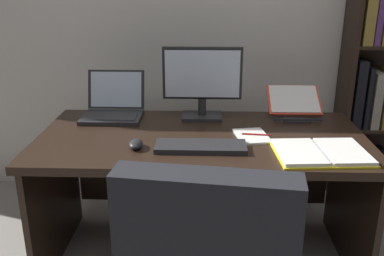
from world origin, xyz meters
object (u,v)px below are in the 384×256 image
Objects in this scene: keyboard at (201,147)px; monitor at (202,84)px; laptop at (113,108)px; notepad at (252,136)px; desk at (202,164)px; computer_mouse at (136,144)px; reading_stand_with_book at (294,103)px; pen at (256,134)px; open_binder at (321,152)px.

monitor is at bearing 90.00° from keyboard.
laptop is 0.81m from notepad.
notepad is (0.25, 0.16, -0.01)m from keyboard.
computer_mouse is (-0.30, -0.25, 0.21)m from desk.
computer_mouse is 0.35× the size of reading_stand_with_book.
computer_mouse is 0.59m from pen.
laptop is 0.77× the size of open_binder.
computer_mouse is 0.50× the size of notepad.
pen is (0.02, 0.00, 0.01)m from notepad.
open_binder is (1.04, -0.51, -0.04)m from laptop.
computer_mouse is 0.24× the size of open_binder.
monitor is 0.76m from open_binder.
keyboard is 3.00× the size of pen.
monitor is 4.17× the size of computer_mouse.
reading_stand_with_book is at bearing 52.69° from notepad.
keyboard is 0.54m from open_binder.
reading_stand_with_book is at bearing 32.23° from computer_mouse.
laptop reaches higher than pen.
desk is 0.33m from keyboard.
monitor reaches higher than pen.
computer_mouse is at bearing 180.00° from keyboard.
open_binder is at bearing -29.63° from desk.
open_binder is at bearing -38.82° from pen.
keyboard is 0.74m from reading_stand_with_book.
reading_stand_with_book is 0.57m from open_binder.
keyboard reaches higher than desk.
desk is 15.73× the size of computer_mouse.
monitor is 0.52m from laptop.
open_binder is at bearing -36.82° from notepad.
monitor is 1.47× the size of reading_stand_with_book.
open_binder reaches higher than notepad.
pen is (0.77, -0.30, -0.04)m from laptop.
keyboard is 2.00× the size of notepad.
reading_stand_with_book is at bearing 44.83° from keyboard.
reading_stand_with_book is at bearing 87.84° from open_binder.
desk is at bearing 146.38° from open_binder.
reading_stand_with_book is (0.82, 0.52, 0.06)m from computer_mouse.
computer_mouse is 0.84m from open_binder.
open_binder is 0.36m from notepad.
desk is at bearing 40.14° from computer_mouse.
desk is 5.02× the size of laptop.
monitor reaches higher than notepad.
keyboard is at bearing -148.78° from pen.
keyboard is 1.43× the size of reading_stand_with_book.
keyboard is (0.00, -0.46, -0.18)m from monitor.
reading_stand_with_book is 0.45m from notepad.
desk is at bearing -22.69° from laptop.
computer_mouse reaches higher than open_binder.
monitor is 1.33× the size of laptop.
notepad is (0.55, 0.16, -0.02)m from computer_mouse.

